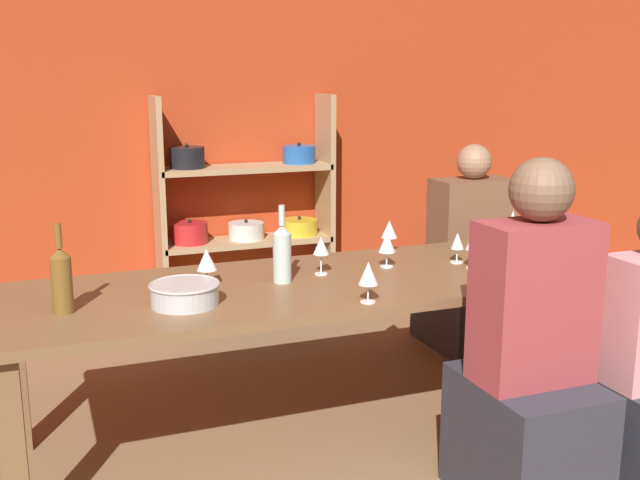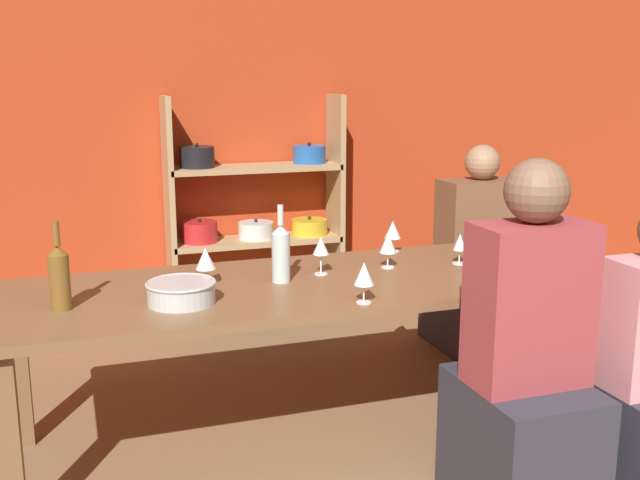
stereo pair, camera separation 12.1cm
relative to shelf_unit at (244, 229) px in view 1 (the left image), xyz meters
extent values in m
cube|color=#B23819|center=(-0.24, 0.20, 0.76)|extent=(8.80, 0.06, 2.70)
cube|color=tan|center=(-0.55, 0.00, 0.14)|extent=(0.04, 0.30, 1.46)
cube|color=tan|center=(0.57, 0.00, 0.14)|extent=(0.04, 0.30, 1.46)
cube|color=tan|center=(0.01, 0.00, -0.57)|extent=(1.12, 0.30, 0.04)
cylinder|color=gold|center=(-0.36, 0.00, -0.49)|extent=(0.19, 0.19, 0.13)
sphere|color=black|center=(-0.36, 0.00, -0.41)|extent=(0.02, 0.02, 0.02)
cylinder|color=#338447|center=(0.01, 0.00, -0.50)|extent=(0.24, 0.24, 0.10)
sphere|color=black|center=(0.01, 0.00, -0.44)|extent=(0.02, 0.02, 0.02)
cylinder|color=#235BAD|center=(0.39, 0.00, -0.50)|extent=(0.17, 0.17, 0.10)
sphere|color=black|center=(0.39, 0.00, -0.44)|extent=(0.02, 0.02, 0.02)
cube|color=tan|center=(0.01, 0.00, -0.09)|extent=(1.12, 0.30, 0.04)
cylinder|color=red|center=(-0.36, 0.00, 0.00)|extent=(0.23, 0.23, 0.14)
sphere|color=black|center=(-0.36, 0.00, 0.08)|extent=(0.02, 0.02, 0.02)
cylinder|color=silver|center=(0.01, 0.00, -0.01)|extent=(0.24, 0.24, 0.11)
sphere|color=black|center=(0.01, 0.00, 0.05)|extent=(0.02, 0.02, 0.02)
cylinder|color=gold|center=(0.39, 0.00, -0.02)|extent=(0.24, 0.24, 0.10)
sphere|color=black|center=(0.39, 0.00, 0.05)|extent=(0.02, 0.02, 0.02)
cube|color=tan|center=(0.01, 0.00, 0.40)|extent=(1.12, 0.30, 0.04)
cylinder|color=black|center=(-0.36, 0.00, 0.49)|extent=(0.22, 0.22, 0.13)
sphere|color=black|center=(-0.36, 0.00, 0.56)|extent=(0.02, 0.02, 0.02)
cylinder|color=#235BAD|center=(0.39, 0.00, 0.48)|extent=(0.22, 0.22, 0.12)
sphere|color=black|center=(0.39, 0.00, 0.55)|extent=(0.02, 0.02, 0.02)
cube|color=brown|center=(-0.12, -1.81, 0.12)|extent=(2.72, 0.88, 0.04)
cube|color=brown|center=(-1.41, -2.17, -0.24)|extent=(0.08, 0.08, 0.69)
cube|color=brown|center=(1.16, -2.17, -0.24)|extent=(0.08, 0.08, 0.69)
cube|color=brown|center=(-1.41, -1.45, -0.24)|extent=(0.08, 0.08, 0.69)
cube|color=brown|center=(1.16, -1.45, -0.24)|extent=(0.08, 0.08, 0.69)
cylinder|color=#B7BABC|center=(-0.77, -1.96, 0.18)|extent=(0.26, 0.26, 0.08)
torus|color=#B7BABC|center=(-0.77, -1.96, 0.22)|extent=(0.27, 0.27, 0.01)
cylinder|color=brown|center=(-1.21, -1.89, 0.25)|extent=(0.08, 0.08, 0.21)
cone|color=brown|center=(-1.21, -1.89, 0.37)|extent=(0.08, 0.08, 0.03)
cylinder|color=brown|center=(-1.21, -1.89, 0.43)|extent=(0.03, 0.03, 0.09)
cylinder|color=#B2C6C1|center=(-0.33, -1.79, 0.24)|extent=(0.08, 0.08, 0.21)
cone|color=#B2C6C1|center=(-0.33, -1.79, 0.37)|extent=(0.08, 0.08, 0.03)
cylinder|color=#B2C6C1|center=(-0.33, -1.79, 0.43)|extent=(0.03, 0.03, 0.09)
cylinder|color=white|center=(0.54, -1.76, 0.14)|extent=(0.06, 0.06, 0.00)
cylinder|color=white|center=(0.54, -1.76, 0.18)|extent=(0.01, 0.01, 0.06)
cone|color=white|center=(0.54, -1.76, 0.24)|extent=(0.06, 0.06, 0.08)
cylinder|color=maroon|center=(0.54, -1.76, 0.23)|extent=(0.03, 0.03, 0.03)
cylinder|color=white|center=(0.20, -1.72, 0.14)|extent=(0.06, 0.06, 0.00)
cylinder|color=white|center=(0.20, -1.72, 0.18)|extent=(0.01, 0.01, 0.07)
cone|color=white|center=(0.20, -1.72, 0.26)|extent=(0.08, 0.08, 0.09)
cylinder|color=beige|center=(0.20, -1.72, 0.23)|extent=(0.04, 0.04, 0.04)
cylinder|color=white|center=(-0.13, -1.73, 0.14)|extent=(0.06, 0.06, 0.00)
cylinder|color=white|center=(-0.13, -1.73, 0.19)|extent=(0.01, 0.01, 0.09)
cone|color=white|center=(-0.13, -1.73, 0.27)|extent=(0.07, 0.07, 0.08)
cylinder|color=beige|center=(-0.13, -1.73, 0.25)|extent=(0.04, 0.04, 0.03)
cylinder|color=white|center=(0.99, -2.06, 0.14)|extent=(0.06, 0.06, 0.00)
cylinder|color=white|center=(0.99, -2.06, 0.19)|extent=(0.01, 0.01, 0.09)
cone|color=white|center=(0.99, -2.06, 0.28)|extent=(0.08, 0.08, 0.09)
cylinder|color=white|center=(0.91, -2.18, 0.14)|extent=(0.06, 0.06, 0.00)
cylinder|color=white|center=(0.91, -2.18, 0.18)|extent=(0.01, 0.01, 0.08)
cone|color=white|center=(0.91, -2.18, 0.26)|extent=(0.07, 0.07, 0.08)
cylinder|color=beige|center=(0.91, -2.18, 0.24)|extent=(0.04, 0.04, 0.03)
cylinder|color=white|center=(1.01, -1.52, 0.14)|extent=(0.07, 0.07, 0.00)
cylinder|color=white|center=(1.01, -1.52, 0.18)|extent=(0.01, 0.01, 0.07)
cone|color=white|center=(1.01, -1.52, 0.27)|extent=(0.06, 0.06, 0.10)
cylinder|color=beige|center=(1.01, -1.52, 0.24)|extent=(0.03, 0.03, 0.04)
cylinder|color=white|center=(0.35, -1.44, 0.14)|extent=(0.07, 0.07, 0.00)
cylinder|color=white|center=(0.35, -1.44, 0.18)|extent=(0.01, 0.01, 0.06)
cone|color=white|center=(0.35, -1.44, 0.25)|extent=(0.08, 0.08, 0.09)
cylinder|color=beige|center=(0.35, -1.44, 0.23)|extent=(0.04, 0.04, 0.03)
cylinder|color=white|center=(0.77, -1.78, 0.14)|extent=(0.07, 0.07, 0.00)
cylinder|color=white|center=(0.77, -1.78, 0.18)|extent=(0.01, 0.01, 0.08)
cone|color=white|center=(0.77, -1.78, 0.26)|extent=(0.07, 0.07, 0.09)
cylinder|color=white|center=(-0.11, -2.18, 0.14)|extent=(0.06, 0.06, 0.00)
cylinder|color=white|center=(-0.11, -2.18, 0.18)|extent=(0.01, 0.01, 0.07)
cone|color=white|center=(-0.11, -2.18, 0.26)|extent=(0.08, 0.08, 0.09)
cylinder|color=maroon|center=(-0.11, -2.18, 0.23)|extent=(0.04, 0.04, 0.04)
cylinder|color=white|center=(-0.63, -1.73, 0.14)|extent=(0.07, 0.07, 0.00)
cylinder|color=white|center=(-0.63, -1.73, 0.18)|extent=(0.01, 0.01, 0.06)
cone|color=white|center=(-0.63, -1.73, 0.25)|extent=(0.08, 0.08, 0.09)
cylinder|color=beige|center=(-0.63, -1.73, 0.23)|extent=(0.05, 0.05, 0.04)
cylinder|color=white|center=(0.55, -1.89, 0.14)|extent=(0.07, 0.07, 0.00)
cylinder|color=white|center=(0.55, -1.89, 0.19)|extent=(0.01, 0.01, 0.09)
cone|color=white|center=(0.55, -1.89, 0.28)|extent=(0.08, 0.08, 0.10)
cylinder|color=maroon|center=(0.55, -1.89, 0.25)|extent=(0.04, 0.04, 0.04)
cube|color=#2D2D38|center=(0.37, -2.57, -0.34)|extent=(0.42, 0.52, 0.50)
cube|color=#99383D|center=(0.37, -2.57, 0.20)|extent=(0.42, 0.23, 0.59)
sphere|color=brown|center=(0.37, -2.57, 0.61)|extent=(0.23, 0.23, 0.23)
cube|color=#2D2D38|center=(1.08, -1.03, -0.37)|extent=(0.46, 0.57, 0.43)
cube|color=brown|center=(1.08, -1.03, 0.13)|extent=(0.46, 0.25, 0.57)
sphere|color=#9E7556|center=(1.08, -1.03, 0.51)|extent=(0.20, 0.20, 0.20)
camera|label=1|loc=(-1.27, -4.69, 1.00)|focal=42.00mm
camera|label=2|loc=(-1.16, -4.73, 1.00)|focal=42.00mm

